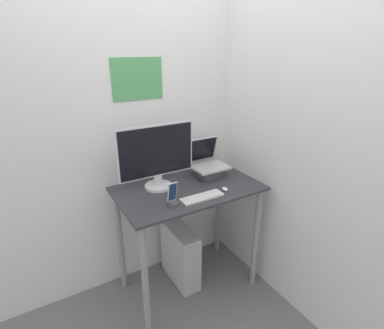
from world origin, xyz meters
The scene contains 10 objects.
ground_plane centered at (0.00, 0.00, 0.00)m, with size 12.00×12.00×0.00m, color slate.
wall_back centered at (0.00, 0.73, 1.30)m, with size 6.00×0.06×2.60m.
wall_side_right centered at (0.62, 0.00, 1.30)m, with size 0.05×6.00×2.60m.
desk centered at (0.00, 0.32, 0.75)m, with size 1.08×0.64×0.93m.
laptop centered at (0.26, 0.44, 1.01)m, with size 0.29×0.28×0.30m.
monitor centered at (-0.19, 0.44, 1.17)m, with size 0.59×0.21×0.48m.
keyboard centered at (0.00, 0.12, 0.94)m, with size 0.32×0.10×0.02m.
mouse centered at (0.21, 0.14, 0.95)m, with size 0.04×0.06×0.03m.
cell_phone centered at (-0.22, 0.13, 0.99)m, with size 0.06×0.06×0.17m.
computer_tower centered at (-0.03, 0.42, 0.26)m, with size 0.16×0.44×0.51m.
Camera 1 is at (-1.01, -1.46, 1.93)m, focal length 28.00 mm.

